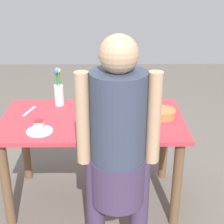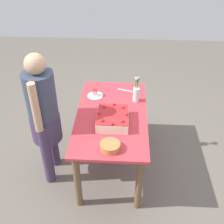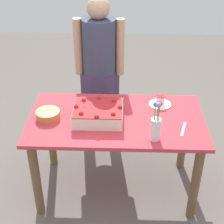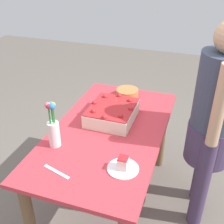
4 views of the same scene
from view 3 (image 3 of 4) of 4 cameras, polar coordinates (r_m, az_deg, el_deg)
The scene contains 8 objects.
ground_plane at distance 3.12m, azimuth 0.65°, elevation -12.27°, with size 8.00×8.00×0.00m, color #665E55.
dining_table at distance 2.73m, azimuth 0.73°, elevation -3.24°, with size 1.36×0.75×0.73m.
sheet_cake at distance 2.62m, azimuth -2.31°, elevation -0.18°, with size 0.38×0.32×0.13m.
serving_plate_with_slice at distance 2.84m, azimuth 7.99°, elevation 1.63°, with size 0.18×0.18×0.08m.
cake_knife at distance 2.59m, azimuth 11.78°, elevation -2.80°, with size 0.19×0.02×0.00m, color silver.
flower_vase at distance 2.38m, azimuth 7.31°, elevation -1.99°, with size 0.07×0.07×0.31m.
fruit_bowl at distance 2.69m, azimuth -10.59°, elevation -0.43°, with size 0.19×0.19×0.06m, color #C27640.
person_standing at distance 3.20m, azimuth -2.08°, elevation 7.60°, with size 0.45×0.31×1.49m.
Camera 3 is at (0.04, -2.22, 2.19)m, focal length 55.00 mm.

